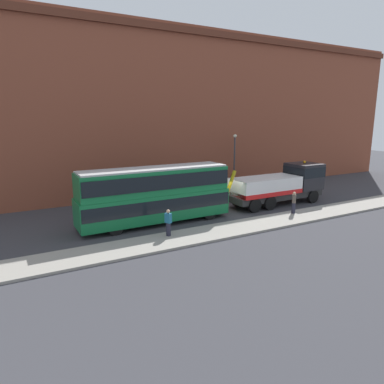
{
  "coord_description": "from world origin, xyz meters",
  "views": [
    {
      "loc": [
        -15.45,
        -22.52,
        7.51
      ],
      "look_at": [
        -3.21,
        -0.27,
        2.0
      ],
      "focal_mm": 32.34,
      "sensor_mm": 36.0,
      "label": 1
    }
  ],
  "objects_px": {
    "pedestrian_onlooker": "(168,223)",
    "street_lamp": "(234,157)",
    "recovery_tow_truck": "(281,184)",
    "double_decker_bus": "(155,193)",
    "pedestrian_bystander": "(294,203)"
  },
  "relations": [
    {
      "from": "street_lamp",
      "to": "pedestrian_onlooker",
      "type": "bearing_deg",
      "value": -140.8
    },
    {
      "from": "double_decker_bus",
      "to": "street_lamp",
      "type": "relative_size",
      "value": 1.9
    },
    {
      "from": "pedestrian_onlooker",
      "to": "street_lamp",
      "type": "distance_m",
      "value": 15.81
    },
    {
      "from": "pedestrian_bystander",
      "to": "street_lamp",
      "type": "relative_size",
      "value": 0.29
    },
    {
      "from": "recovery_tow_truck",
      "to": "pedestrian_onlooker",
      "type": "height_order",
      "value": "recovery_tow_truck"
    },
    {
      "from": "pedestrian_onlooker",
      "to": "pedestrian_bystander",
      "type": "height_order",
      "value": "same"
    },
    {
      "from": "double_decker_bus",
      "to": "pedestrian_onlooker",
      "type": "xyz_separation_m",
      "value": [
        -0.52,
        -3.26,
        -1.25
      ]
    },
    {
      "from": "double_decker_bus",
      "to": "street_lamp",
      "type": "height_order",
      "value": "street_lamp"
    },
    {
      "from": "recovery_tow_truck",
      "to": "pedestrian_bystander",
      "type": "bearing_deg",
      "value": -116.99
    },
    {
      "from": "pedestrian_onlooker",
      "to": "street_lamp",
      "type": "bearing_deg",
      "value": 13.3
    },
    {
      "from": "pedestrian_bystander",
      "to": "street_lamp",
      "type": "xyz_separation_m",
      "value": [
        1.32,
        9.82,
        2.49
      ]
    },
    {
      "from": "recovery_tow_truck",
      "to": "pedestrian_onlooker",
      "type": "xyz_separation_m",
      "value": [
        -12.39,
        -3.26,
        -0.77
      ]
    },
    {
      "from": "pedestrian_bystander",
      "to": "pedestrian_onlooker",
      "type": "bearing_deg",
      "value": 38.56
    },
    {
      "from": "pedestrian_onlooker",
      "to": "street_lamp",
      "type": "relative_size",
      "value": 0.29
    },
    {
      "from": "double_decker_bus",
      "to": "pedestrian_onlooker",
      "type": "relative_size",
      "value": 6.47
    }
  ]
}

